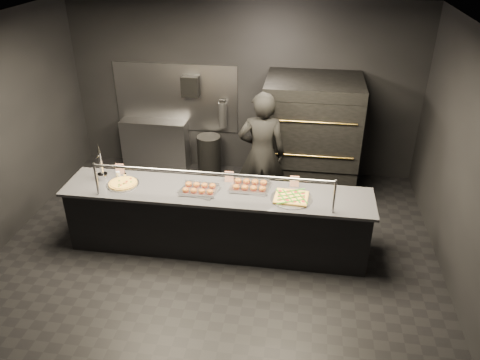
{
  "coord_description": "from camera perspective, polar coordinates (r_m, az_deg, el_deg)",
  "views": [
    {
      "loc": [
        1.09,
        -5.21,
        4.01
      ],
      "look_at": [
        0.29,
        0.2,
        1.0
      ],
      "focal_mm": 35.0,
      "sensor_mm": 36.0,
      "label": 1
    }
  ],
  "objects": [
    {
      "name": "trash_bin",
      "position": [
        8.45,
        -3.78,
        3.12
      ],
      "size": [
        0.42,
        0.42,
        0.7
      ],
      "primitive_type": "cylinder",
      "color": "black",
      "rests_on": "ground"
    },
    {
      "name": "towel_dispenser",
      "position": [
        8.23,
        -6.05,
        11.31
      ],
      "size": [
        0.3,
        0.2,
        0.35
      ],
      "primitive_type": "cube",
      "color": "black",
      "rests_on": "room"
    },
    {
      "name": "worker",
      "position": [
        7.03,
        2.65,
        3.18
      ],
      "size": [
        0.75,
        0.54,
        1.94
      ],
      "primitive_type": "imported",
      "rotation": [
        0.0,
        0.0,
        3.25
      ],
      "color": "black",
      "rests_on": "ground"
    },
    {
      "name": "room",
      "position": [
        5.93,
        -3.17,
        3.73
      ],
      "size": [
        6.04,
        6.0,
        3.0
      ],
      "color": "black",
      "rests_on": "ground"
    },
    {
      "name": "tent_cards",
      "position": [
        6.37,
        -3.29,
        0.57
      ],
      "size": [
        2.55,
        0.04,
        0.15
      ],
      "color": "white",
      "rests_on": "service_counter"
    },
    {
      "name": "slider_tray_b",
      "position": [
        6.21,
        1.22,
        -0.68
      ],
      "size": [
        0.55,
        0.44,
        0.08
      ],
      "color": "silver",
      "rests_on": "service_counter"
    },
    {
      "name": "prep_shelf",
      "position": [
        8.75,
        -10.26,
        4.37
      ],
      "size": [
        1.2,
        0.35,
        0.9
      ],
      "primitive_type": "cube",
      "color": "#99999E",
      "rests_on": "ground"
    },
    {
      "name": "pizza_oven",
      "position": [
        7.73,
        8.62,
        5.34
      ],
      "size": [
        1.5,
        1.23,
        1.91
      ],
      "color": "black",
      "rests_on": "ground"
    },
    {
      "name": "service_counter",
      "position": [
        6.4,
        -2.8,
        -4.87
      ],
      "size": [
        4.1,
        0.78,
        1.37
      ],
      "color": "black",
      "rests_on": "ground"
    },
    {
      "name": "square_pizza",
      "position": [
        6.0,
        6.27,
        -2.14
      ],
      "size": [
        0.53,
        0.53,
        0.05
      ],
      "color": "silver",
      "rests_on": "service_counter"
    },
    {
      "name": "slider_tray_a",
      "position": [
        6.16,
        -5.0,
        -1.08
      ],
      "size": [
        0.55,
        0.46,
        0.08
      ],
      "color": "silver",
      "rests_on": "service_counter"
    },
    {
      "name": "condiment_jar",
      "position": [
        6.64,
        -14.39,
        0.57
      ],
      "size": [
        0.15,
        0.06,
        0.1
      ],
      "color": "silver",
      "rests_on": "service_counter"
    },
    {
      "name": "fire_extinguisher",
      "position": [
        8.29,
        -2.13,
        7.98
      ],
      "size": [
        0.14,
        0.14,
        0.51
      ],
      "color": "#B2B2B7",
      "rests_on": "room"
    },
    {
      "name": "beer_tap",
      "position": [
        6.64,
        -16.51,
        1.3
      ],
      "size": [
        0.14,
        0.2,
        0.53
      ],
      "color": "silver",
      "rests_on": "service_counter"
    },
    {
      "name": "round_pizza",
      "position": [
        6.48,
        -14.08,
        -0.42
      ],
      "size": [
        0.44,
        0.44,
        0.03
      ],
      "color": "silver",
      "rests_on": "service_counter"
    }
  ]
}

